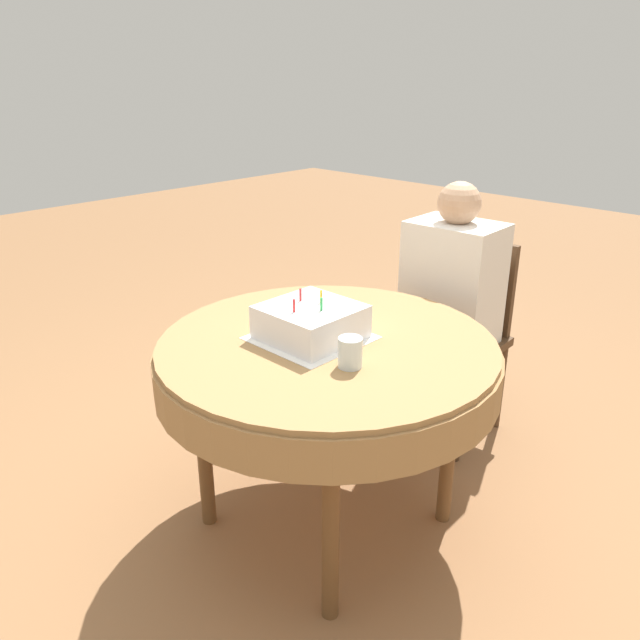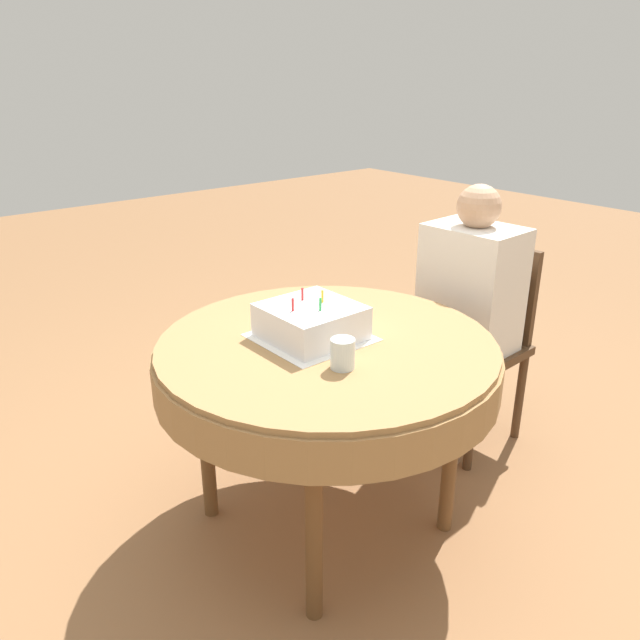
# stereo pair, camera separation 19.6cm
# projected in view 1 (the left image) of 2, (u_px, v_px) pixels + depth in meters

# --- Properties ---
(ground_plane) EXTENTS (12.00, 12.00, 0.00)m
(ground_plane) POSITION_uv_depth(u_px,v_px,m) (326.00, 519.00, 2.24)
(ground_plane) COLOR #8C603D
(dining_table) EXTENTS (1.09, 1.09, 0.70)m
(dining_table) POSITION_uv_depth(u_px,v_px,m) (327.00, 364.00, 2.00)
(dining_table) COLOR #9E7547
(dining_table) RESTS_ON ground_plane
(chair) EXTENTS (0.42, 0.42, 0.83)m
(chair) POSITION_uv_depth(u_px,v_px,m) (456.00, 329.00, 2.68)
(chair) COLOR #4C331E
(chair) RESTS_ON ground_plane
(person) EXTENTS (0.37, 0.37, 1.10)m
(person) POSITION_uv_depth(u_px,v_px,m) (449.00, 291.00, 2.55)
(person) COLOR tan
(person) RESTS_ON ground_plane
(napkin) EXTENTS (0.32, 0.32, 0.00)m
(napkin) POSITION_uv_depth(u_px,v_px,m) (311.00, 338.00, 1.99)
(napkin) COLOR white
(napkin) RESTS_ON dining_table
(birthday_cake) EXTENTS (0.27, 0.27, 0.15)m
(birthday_cake) POSITION_uv_depth(u_px,v_px,m) (311.00, 322.00, 1.97)
(birthday_cake) COLOR white
(birthday_cake) RESTS_ON dining_table
(drinking_glass) EXTENTS (0.07, 0.07, 0.09)m
(drinking_glass) POSITION_uv_depth(u_px,v_px,m) (350.00, 352.00, 1.78)
(drinking_glass) COLOR silver
(drinking_glass) RESTS_ON dining_table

